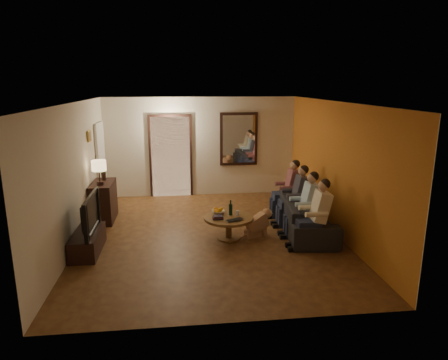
{
  "coord_description": "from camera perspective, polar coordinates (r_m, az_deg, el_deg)",
  "views": [
    {
      "loc": [
        -0.59,
        -7.43,
        2.96
      ],
      "look_at": [
        0.3,
        0.3,
        1.05
      ],
      "focal_mm": 32.0,
      "sensor_mm": 36.0,
      "label": 1
    }
  ],
  "objects": [
    {
      "name": "kitchen_doorway",
      "position": [
        10.58,
        -7.62,
        3.27
      ],
      "size": [
        1.0,
        0.06,
        2.1
      ],
      "primitive_type": "cube",
      "color": "#FFE0A5",
      "rests_on": "floor"
    },
    {
      "name": "tv_stand",
      "position": [
        7.6,
        -18.9,
        -8.38
      ],
      "size": [
        0.45,
        1.13,
        0.38
      ],
      "primitive_type": "cube",
      "color": "black",
      "rests_on": "floor"
    },
    {
      "name": "person_d",
      "position": [
        9.04,
        9.32,
        -1.54
      ],
      "size": [
        0.6,
        0.4,
        1.2
      ],
      "primitive_type": null,
      "color": "tan",
      "rests_on": "sofa"
    },
    {
      "name": "door_trim",
      "position": [
        10.57,
        -7.62,
        3.26
      ],
      "size": [
        1.12,
        0.04,
        2.22
      ],
      "primitive_type": "cube",
      "color": "black",
      "rests_on": "floor"
    },
    {
      "name": "wine_bottle",
      "position": [
        7.74,
        0.95,
        -3.93
      ],
      "size": [
        0.07,
        0.07,
        0.31
      ],
      "primitive_type": null,
      "color": "black",
      "rests_on": "coffee_table"
    },
    {
      "name": "sofa",
      "position": [
        8.32,
        11.59,
        -4.93
      ],
      "size": [
        2.34,
        1.12,
        0.66
      ],
      "primitive_type": "imported",
      "rotation": [
        0.0,
        0.0,
        1.46
      ],
      "color": "black",
      "rests_on": "floor"
    },
    {
      "name": "bowl",
      "position": [
        7.86,
        -0.83,
        -4.58
      ],
      "size": [
        0.26,
        0.26,
        0.06
      ],
      "primitive_type": "imported",
      "color": "white",
      "rests_on": "coffee_table"
    },
    {
      "name": "dresser",
      "position": [
        9.11,
        -16.82,
        -2.96
      ],
      "size": [
        0.45,
        0.96,
        0.86
      ],
      "primitive_type": "cube",
      "color": "black",
      "rests_on": "floor"
    },
    {
      "name": "art_canvas",
      "position": [
        8.99,
        -18.59,
        5.99
      ],
      "size": [
        0.01,
        0.22,
        0.18
      ],
      "primitive_type": "cube",
      "color": "brown",
      "rests_on": "left_wall"
    },
    {
      "name": "table_lamp",
      "position": [
        8.73,
        -17.38,
        1.02
      ],
      "size": [
        0.3,
        0.3,
        0.54
      ],
      "primitive_type": null,
      "color": "beige",
      "rests_on": "dresser"
    },
    {
      "name": "coffee_table",
      "position": [
        7.76,
        0.67,
        -6.84
      ],
      "size": [
        0.99,
        0.99,
        0.45
      ],
      "primitive_type": "cylinder",
      "rotation": [
        0.0,
        0.0,
        0.04
      ],
      "color": "brown",
      "rests_on": "floor"
    },
    {
      "name": "white_door",
      "position": [
        10.09,
        -17.13,
        2.09
      ],
      "size": [
        0.06,
        0.85,
        2.04
      ],
      "primitive_type": "cube",
      "color": "white",
      "rests_on": "floor"
    },
    {
      "name": "right_wall",
      "position": [
        8.22,
        15.68,
        1.62
      ],
      "size": [
        0.02,
        6.0,
        2.6
      ],
      "primitive_type": "cube",
      "color": "beige",
      "rests_on": "floor"
    },
    {
      "name": "left_wall",
      "position": [
        7.85,
        -20.49,
        0.7
      ],
      "size": [
        0.02,
        6.0,
        2.6
      ],
      "primitive_type": "cube",
      "color": "beige",
      "rests_on": "floor"
    },
    {
      "name": "person_b",
      "position": [
        7.94,
        11.66,
        -3.8
      ],
      "size": [
        0.6,
        0.4,
        1.2
      ],
      "primitive_type": null,
      "color": "tan",
      "rests_on": "sofa"
    },
    {
      "name": "fridge_glimpse",
      "position": [
        10.62,
        -6.24,
        2.51
      ],
      "size": [
        0.45,
        0.03,
        1.7
      ],
      "primitive_type": "cube",
      "color": "silver",
      "rests_on": "floor"
    },
    {
      "name": "ceiling",
      "position": [
        7.46,
        -2.06,
        11.02
      ],
      "size": [
        5.0,
        6.0,
        0.01
      ],
      "primitive_type": "cube",
      "color": "white",
      "rests_on": "back_wall"
    },
    {
      "name": "dog",
      "position": [
        7.89,
        4.76,
        -6.1
      ],
      "size": [
        0.61,
        0.42,
        0.56
      ],
      "primitive_type": null,
      "rotation": [
        0.0,
        0.0,
        0.35
      ],
      "color": "#A26C4B",
      "rests_on": "floor"
    },
    {
      "name": "orange_accent",
      "position": [
        8.21,
        15.62,
        1.62
      ],
      "size": [
        0.01,
        6.0,
        2.6
      ],
      "primitive_type": "cube",
      "color": "#C56621",
      "rests_on": "right_wall"
    },
    {
      "name": "front_wall",
      "position": [
        4.77,
        0.98,
        -6.57
      ],
      "size": [
        5.0,
        0.02,
        2.6
      ],
      "primitive_type": "cube",
      "color": "beige",
      "rests_on": "floor"
    },
    {
      "name": "back_wall",
      "position": [
        10.58,
        -3.31,
        4.73
      ],
      "size": [
        5.0,
        0.02,
        2.6
      ],
      "primitive_type": "cube",
      "color": "beige",
      "rests_on": "floor"
    },
    {
      "name": "floor",
      "position": [
        8.02,
        -1.9,
        -7.88
      ],
      "size": [
        5.0,
        6.0,
        0.01
      ],
      "primitive_type": "cube",
      "color": "#492613",
      "rests_on": "ground"
    },
    {
      "name": "mirror_frame",
      "position": [
        10.61,
        2.12,
        5.87
      ],
      "size": [
        1.0,
        0.05,
        1.4
      ],
      "primitive_type": "cube",
      "color": "black",
      "rests_on": "back_wall"
    },
    {
      "name": "person_a",
      "position": [
        7.4,
        13.1,
        -5.18
      ],
      "size": [
        0.6,
        0.4,
        1.2
      ],
      "primitive_type": null,
      "color": "tan",
      "rests_on": "sofa"
    },
    {
      "name": "person_c",
      "position": [
        8.48,
        10.42,
        -2.6
      ],
      "size": [
        0.6,
        0.4,
        1.2
      ],
      "primitive_type": null,
      "color": "tan",
      "rests_on": "sofa"
    },
    {
      "name": "wine_glass",
      "position": [
        7.74,
        1.95,
        -4.75
      ],
      "size": [
        0.06,
        0.06,
        0.1
      ],
      "primitive_type": "cylinder",
      "color": "silver",
      "rests_on": "coffee_table"
    },
    {
      "name": "mirror_glass",
      "position": [
        10.58,
        2.14,
        5.85
      ],
      "size": [
        0.86,
        0.02,
        1.26
      ],
      "primitive_type": "cube",
      "color": "white",
      "rests_on": "back_wall"
    },
    {
      "name": "book_stack",
      "position": [
        7.56,
        -0.89,
        -5.33
      ],
      "size": [
        0.2,
        0.15,
        0.07
      ],
      "primitive_type": null,
      "color": "black",
      "rests_on": "coffee_table"
    },
    {
      "name": "tv",
      "position": [
        7.43,
        -19.21,
        -4.61
      ],
      "size": [
        1.17,
        0.15,
        0.68
      ],
      "primitive_type": "imported",
      "rotation": [
        0.0,
        0.0,
        1.57
      ],
      "color": "black",
      "rests_on": "tv_stand"
    },
    {
      "name": "oranges",
      "position": [
        7.84,
        -0.84,
        -4.11
      ],
      "size": [
        0.2,
        0.2,
        0.08
      ],
      "primitive_type": null,
      "color": "#FFA115",
      "rests_on": "bowl"
    },
    {
      "name": "laptop",
      "position": [
        7.43,
        1.72,
        -5.85
      ],
      "size": [
        0.39,
        0.33,
        0.03
      ],
      "primitive_type": "imported",
      "rotation": [
        0.0,
        0.0,
        0.41
      ],
      "color": "black",
      "rests_on": "coffee_table"
    },
    {
      "name": "framed_art",
      "position": [
        9.0,
        -18.68,
        5.98
      ],
      "size": [
        0.03,
        0.28,
        0.24
      ],
      "primitive_type": "cube",
      "color": "#B28C33",
      "rests_on": "left_wall"
    },
    {
      "name": "flower_vase",
      "position": [
        9.16,
        -16.87,
        1.32
      ],
      "size": [
        0.14,
        0.14,
        0.44
      ],
      "primitive_type": null,
      "color": "red",
      "rests_on": "dresser"
    }
  ]
}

